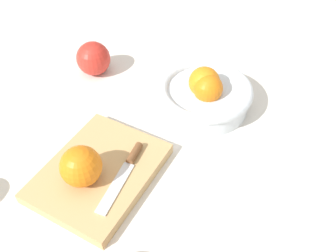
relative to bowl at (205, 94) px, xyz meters
name	(u,v)px	position (x,y,z in m)	size (l,w,h in m)	color
ground_plane	(127,147)	(0.17, -0.10, -0.04)	(2.40, 2.40, 0.00)	silver
bowl	(205,94)	(0.00, 0.00, 0.00)	(0.20, 0.20, 0.09)	silver
cutting_board	(100,172)	(0.25, -0.11, -0.03)	(0.23, 0.18, 0.02)	tan
orange_on_board	(81,166)	(0.28, -0.12, 0.02)	(0.07, 0.07, 0.07)	orange
knife	(127,167)	(0.24, -0.06, -0.01)	(0.16, 0.02, 0.01)	silver
apple_front_left	(93,58)	(-0.01, -0.28, 0.00)	(0.08, 0.08, 0.08)	red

